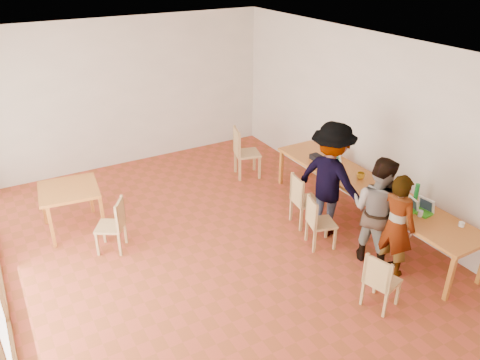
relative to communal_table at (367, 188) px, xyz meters
name	(u,v)px	position (x,y,z in m)	size (l,w,h in m)	color
ground	(219,255)	(-2.50, 0.43, -0.70)	(8.00, 8.00, 0.00)	#A73F28
wall_back	(127,93)	(-2.50, 4.43, 0.80)	(6.00, 0.10, 3.00)	beige
wall_right	(378,128)	(0.50, 0.43, 0.80)	(0.10, 8.00, 3.00)	beige
ceiling	(213,54)	(-2.50, 0.43, 2.32)	(6.00, 8.00, 0.04)	white
communal_table	(367,188)	(0.00, 0.00, 0.00)	(0.80, 4.00, 0.75)	#C27A2B
side_table	(69,193)	(-4.22, 2.28, -0.03)	(0.90, 0.90, 0.75)	#C27A2B
chair_near	(380,277)	(-1.26, -1.59, -0.21)	(0.46, 0.46, 0.43)	tan
chair_mid	(317,218)	(-1.08, -0.08, -0.19)	(0.48, 0.48, 0.44)	tan
chair_far	(302,196)	(-0.90, 0.53, -0.15)	(0.47, 0.47, 0.48)	tan
chair_empty	(242,148)	(-0.83, 2.62, -0.08)	(0.58, 0.58, 0.54)	tan
chair_spare	(115,220)	(-3.76, 1.34, -0.18)	(0.54, 0.54, 0.45)	tan
person_near	(396,225)	(-0.54, -1.11, 0.07)	(0.56, 0.37, 1.54)	gray
person_mid	(377,210)	(-0.54, -0.74, 0.12)	(0.80, 0.62, 1.64)	gray
person_far	(331,179)	(-0.63, 0.18, 0.23)	(1.21, 0.69, 1.87)	gray
laptop_near	(424,209)	(0.10, -1.03, 0.11)	(0.26, 0.29, 0.22)	green
laptop_mid	(411,207)	(-0.02, -0.89, 0.10)	(0.25, 0.27, 0.20)	green
laptop_far	(335,158)	(0.15, 0.99, 0.11)	(0.31, 0.32, 0.22)	green
yellow_mug	(361,176)	(0.06, 0.24, 0.10)	(0.13, 0.13, 0.10)	gold
green_bottle	(417,192)	(0.27, -0.73, 0.19)	(0.07, 0.07, 0.28)	#15802C
clear_glass	(420,214)	(-0.03, -1.09, 0.09)	(0.07, 0.07, 0.09)	silver
condiment_cup	(462,224)	(0.26, -1.55, 0.08)	(0.08, 0.08, 0.06)	white
pink_phone	(337,178)	(-0.26, 0.44, 0.05)	(0.05, 0.10, 0.01)	#DB4488
black_pouch	(317,158)	(-0.10, 1.18, 0.09)	(0.16, 0.26, 0.09)	black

